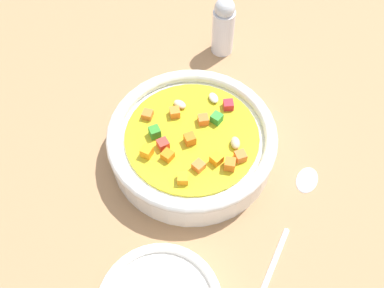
% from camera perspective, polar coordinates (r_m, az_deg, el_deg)
% --- Properties ---
extents(ground_plane, '(1.40, 1.40, 0.02)m').
position_cam_1_polar(ground_plane, '(0.60, -0.00, -1.68)').
color(ground_plane, '#9E754F').
extents(soup_bowl_main, '(0.21, 0.21, 0.05)m').
position_cam_1_polar(soup_bowl_main, '(0.57, 0.00, 0.24)').
color(soup_bowl_main, white).
rests_on(soup_bowl_main, ground_plane).
extents(spoon, '(0.06, 0.24, 0.01)m').
position_cam_1_polar(spoon, '(0.55, 12.09, -9.11)').
color(spoon, silver).
rests_on(spoon, ground_plane).
extents(pepper_shaker, '(0.03, 0.03, 0.09)m').
position_cam_1_polar(pepper_shaker, '(0.68, 3.89, 14.30)').
color(pepper_shaker, silver).
rests_on(pepper_shaker, ground_plane).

